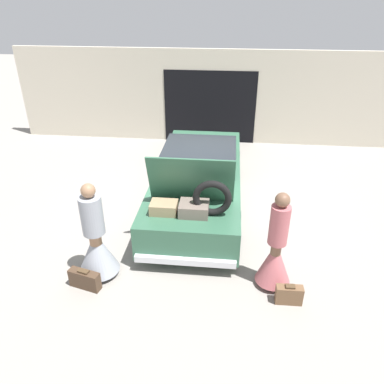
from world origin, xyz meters
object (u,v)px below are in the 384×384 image
object	(u,v)px
suitcase_beside_left_person	(85,279)
suitcase_beside_right_person	(289,295)
car	(198,179)
person_left	(96,244)
person_right	(275,254)

from	to	relation	value
suitcase_beside_left_person	suitcase_beside_right_person	world-z (taller)	suitcase_beside_left_person
car	person_left	xyz separation A→B (m)	(-1.47, -2.60, 0.02)
person_left	suitcase_beside_right_person	world-z (taller)	person_left
person_left	suitcase_beside_left_person	distance (m)	0.60
person_right	suitcase_beside_right_person	world-z (taller)	person_right
car	suitcase_beside_left_person	size ratio (longest dim) A/B	9.03
person_right	suitcase_beside_left_person	world-z (taller)	person_right
suitcase_beside_right_person	suitcase_beside_left_person	bearing A→B (deg)	-180.00
car	suitcase_beside_left_person	xyz separation A→B (m)	(-1.59, -2.97, -0.43)
suitcase_beside_right_person	person_right	bearing A→B (deg)	118.24
person_left	person_right	xyz separation A→B (m)	(2.93, 0.04, 0.00)
suitcase_beside_left_person	suitcase_beside_right_person	xyz separation A→B (m)	(3.28, 0.00, -0.00)
car	person_left	world-z (taller)	car
car	person_right	xyz separation A→B (m)	(1.46, -2.55, 0.03)
car	person_left	bearing A→B (deg)	-119.44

